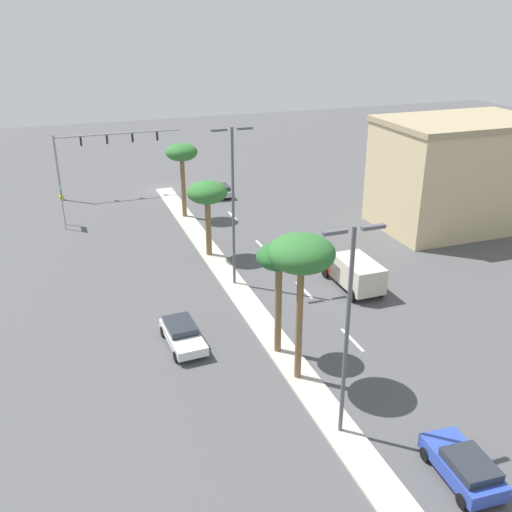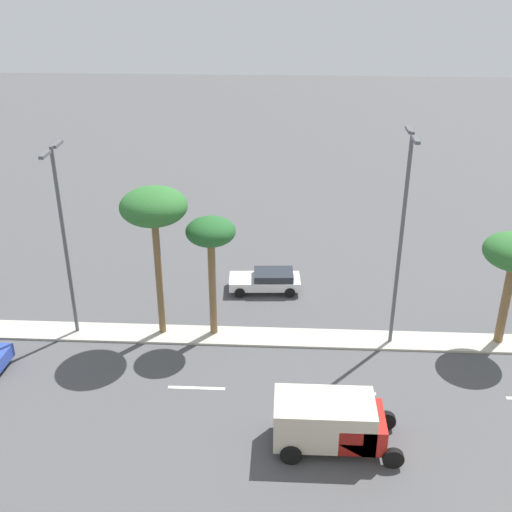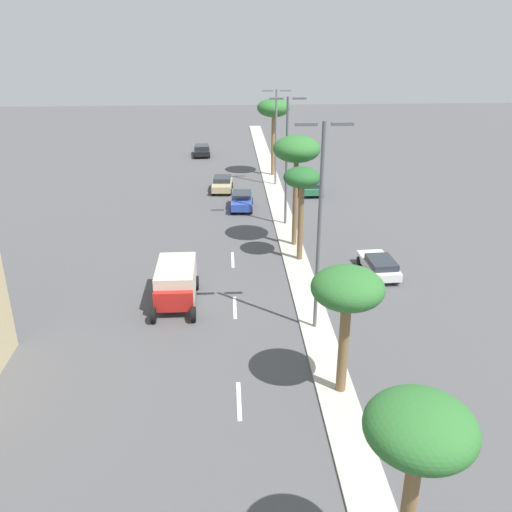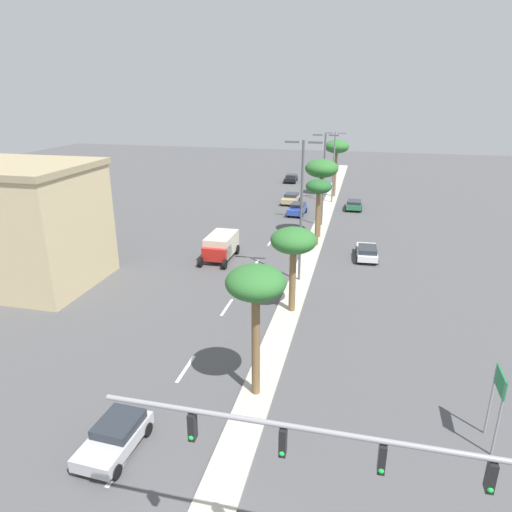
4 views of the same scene
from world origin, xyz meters
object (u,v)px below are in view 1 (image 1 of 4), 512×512
object	(u,v)px
sedan_silver_leading	(220,190)
box_truck	(355,272)
palm_tree_front	(279,261)
sedan_white_outboard	(182,334)
commercial_building	(457,173)
palm_tree_center	(182,155)
street_lamp_left	(348,320)
palm_tree_inboard	(207,194)
directional_road_sign	(62,199)
traffic_signal_gantry	(91,155)
sedan_blue_left	(464,466)
street_lamp_inboard	(233,197)
palm_tree_outboard	(301,256)

from	to	relation	value
sedan_silver_leading	box_truck	xyz separation A→B (m)	(-2.92, 24.92, 0.55)
palm_tree_front	sedan_white_outboard	distance (m)	7.83
sedan_silver_leading	box_truck	bearing A→B (deg)	96.69
commercial_building	palm_tree_center	bearing A→B (deg)	-24.32
street_lamp_left	sedan_silver_leading	world-z (taller)	street_lamp_left
palm_tree_center	palm_tree_inboard	size ratio (longest dim) A/B	1.15
directional_road_sign	sedan_white_outboard	world-z (taller)	directional_road_sign
commercial_building	box_truck	world-z (taller)	commercial_building
sedan_white_outboard	traffic_signal_gantry	bearing A→B (deg)	-86.22
palm_tree_front	box_truck	bearing A→B (deg)	-144.55
sedan_blue_left	sedan_silver_leading	size ratio (longest dim) A/B	1.06
street_lamp_left	street_lamp_inboard	bearing A→B (deg)	-90.47
commercial_building	palm_tree_front	bearing A→B (deg)	32.45
sedan_blue_left	street_lamp_left	bearing A→B (deg)	-52.03
sedan_silver_leading	box_truck	size ratio (longest dim) A/B	0.72
street_lamp_left	palm_tree_inboard	bearing A→B (deg)	-89.56
palm_tree_outboard	box_truck	world-z (taller)	palm_tree_outboard
street_lamp_inboard	sedan_blue_left	distance (m)	22.90
directional_road_sign	palm_tree_inboard	bearing A→B (deg)	134.30
sedan_silver_leading	street_lamp_inboard	bearing A→B (deg)	76.37
palm_tree_front	street_lamp_inboard	size ratio (longest dim) A/B	0.59
commercial_building	sedan_silver_leading	size ratio (longest dim) A/B	3.67
box_truck	sedan_white_outboard	bearing A→B (deg)	13.54
palm_tree_outboard	street_lamp_left	xyz separation A→B (m)	(-0.18, 4.77, -1.16)
traffic_signal_gantry	commercial_building	distance (m)	37.11
palm_tree_front	sedan_silver_leading	world-z (taller)	palm_tree_front
commercial_building	palm_tree_front	world-z (taller)	commercial_building
street_lamp_left	sedan_white_outboard	distance (m)	12.93
palm_tree_outboard	box_truck	xyz separation A→B (m)	(-8.41, -8.88, -6.13)
sedan_silver_leading	directional_road_sign	bearing A→B (deg)	14.55
street_lamp_inboard	palm_tree_outboard	bearing A→B (deg)	88.53
street_lamp_left	palm_tree_center	bearing A→B (deg)	-90.20
palm_tree_inboard	box_truck	distance (m)	13.30
palm_tree_front	street_lamp_inboard	distance (m)	9.68
street_lamp_left	sedan_silver_leading	distance (m)	39.33
sedan_white_outboard	box_truck	size ratio (longest dim) A/B	0.83
directional_road_sign	street_lamp_left	bearing A→B (deg)	107.92
palm_tree_inboard	commercial_building	bearing A→B (deg)	178.90
palm_tree_front	traffic_signal_gantry	bearing A→B (deg)	-78.37
palm_tree_center	sedan_white_outboard	bearing A→B (deg)	76.47
traffic_signal_gantry	sedan_white_outboard	xyz separation A→B (m)	(-2.16, 32.74, -3.91)
directional_road_sign	palm_tree_center	bearing A→B (deg)	174.40
traffic_signal_gantry	palm_tree_center	bearing A→B (deg)	127.72
directional_road_sign	street_lamp_inboard	size ratio (longest dim) A/B	0.33
traffic_signal_gantry	box_truck	xyz separation A→B (m)	(-15.77, 29.46, -3.34)
traffic_signal_gantry	street_lamp_left	distance (m)	43.80
commercial_building	palm_tree_outboard	size ratio (longest dim) A/B	1.70
palm_tree_center	palm_tree_front	size ratio (longest dim) A/B	1.05
palm_tree_outboard	sedan_silver_leading	size ratio (longest dim) A/B	2.16
traffic_signal_gantry	street_lamp_left	size ratio (longest dim) A/B	1.30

